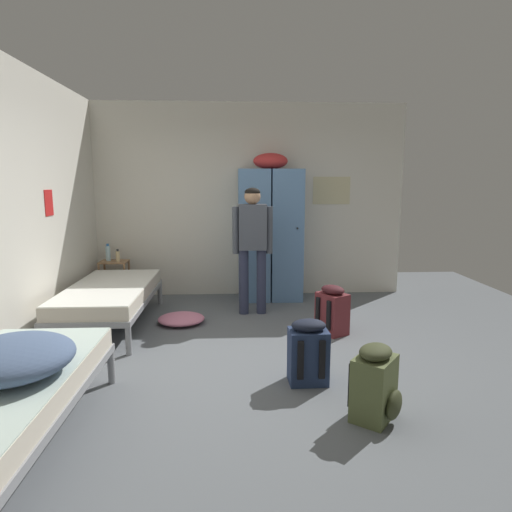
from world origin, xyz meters
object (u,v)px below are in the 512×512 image
object	(u,v)px
backpack_maroon	(333,311)
backpack_navy	(308,352)
locker_bank	(270,232)
bedding_heap	(13,357)
shelf_unit	(115,276)
backpack_olive	(375,384)
lotion_bottle	(118,256)
clothes_pile_pink	(181,319)
person_traveler	(253,239)
bed_left_rear	(110,294)
water_bottle	(108,253)

from	to	relation	value
backpack_maroon	backpack_navy	bearing A→B (deg)	-111.89
backpack_maroon	backpack_navy	distance (m)	1.29
locker_bank	bedding_heap	size ratio (longest dim) A/B	2.78
shelf_unit	backpack_olive	xyz separation A→B (m)	(2.70, -3.35, -0.09)
shelf_unit	lotion_bottle	world-z (taller)	lotion_bottle
backpack_olive	backpack_navy	xyz separation A→B (m)	(-0.38, 0.61, 0.00)
locker_bank	clothes_pile_pink	world-z (taller)	locker_bank
person_traveler	backpack_maroon	bearing A→B (deg)	-42.95
shelf_unit	bed_left_rear	size ratio (longest dim) A/B	0.30
bed_left_rear	water_bottle	bearing A→B (deg)	105.75
water_bottle	backpack_maroon	world-z (taller)	water_bottle
water_bottle	backpack_navy	world-z (taller)	water_bottle
backpack_olive	backpack_navy	bearing A→B (deg)	121.80
bed_left_rear	backpack_maroon	size ratio (longest dim) A/B	3.45
bed_left_rear	lotion_bottle	xyz separation A→B (m)	(-0.18, 1.11, 0.27)
person_traveler	backpack_olive	world-z (taller)	person_traveler
shelf_unit	backpack_olive	bearing A→B (deg)	-51.13
backpack_maroon	clothes_pile_pink	bearing A→B (deg)	166.43
backpack_maroon	clothes_pile_pink	world-z (taller)	backpack_maroon
bed_left_rear	backpack_olive	distance (m)	3.29
bedding_heap	lotion_bottle	distance (m)	3.55
locker_bank	lotion_bottle	size ratio (longest dim) A/B	11.86
bedding_heap	water_bottle	xyz separation A→B (m)	(-0.43, 3.60, 0.07)
bedding_heap	backpack_maroon	world-z (taller)	bedding_heap
water_bottle	backpack_olive	bearing A→B (deg)	-50.47
water_bottle	backpack_maroon	distance (m)	3.30
bedding_heap	backpack_olive	world-z (taller)	bedding_heap
bedding_heap	backpack_olive	size ratio (longest dim) A/B	1.35
locker_bank	bed_left_rear	distance (m)	2.35
backpack_maroon	water_bottle	bearing A→B (deg)	151.55
person_traveler	clothes_pile_pink	xyz separation A→B (m)	(-0.87, -0.38, -0.91)
locker_bank	bed_left_rear	size ratio (longest dim) A/B	1.09
person_traveler	backpack_olive	size ratio (longest dim) A/B	2.92
clothes_pile_pink	person_traveler	bearing A→B (deg)	23.83
bed_left_rear	person_traveler	xyz separation A→B (m)	(1.69, 0.41, 0.59)
backpack_maroon	shelf_unit	bearing A→B (deg)	151.18
clothes_pile_pink	backpack_maroon	bearing A→B (deg)	-13.57
person_traveler	bed_left_rear	bearing A→B (deg)	-166.27
bedding_heap	backpack_navy	distance (m)	2.17
water_bottle	clothes_pile_pink	world-z (taller)	water_bottle
shelf_unit	bedding_heap	bearing A→B (deg)	-84.48
lotion_bottle	backpack_olive	xyz separation A→B (m)	(2.63, -3.31, -0.39)
backpack_maroon	backpack_olive	bearing A→B (deg)	-93.19
locker_bank	bed_left_rear	xyz separation A→B (m)	(-1.97, -1.14, -0.59)
water_bottle	bedding_heap	bearing A→B (deg)	-83.26
person_traveler	shelf_unit	bearing A→B (deg)	159.15
locker_bank	lotion_bottle	distance (m)	2.17
person_traveler	backpack_navy	world-z (taller)	person_traveler
bed_left_rear	lotion_bottle	distance (m)	1.16
bed_left_rear	backpack_navy	xyz separation A→B (m)	(2.07, -1.59, -0.12)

